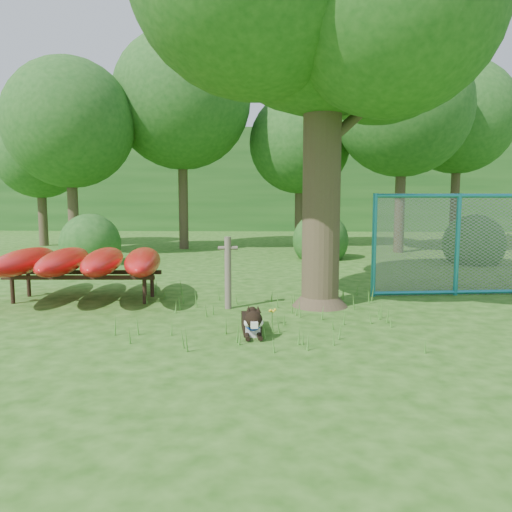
{
  "coord_description": "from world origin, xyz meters",
  "views": [
    {
      "loc": [
        0.51,
        -7.15,
        1.99
      ],
      "look_at": [
        0.2,
        1.2,
        1.0
      ],
      "focal_mm": 35.0,
      "sensor_mm": 36.0,
      "label": 1
    }
  ],
  "objects": [
    {
      "name": "bg_tree_b",
      "position": [
        -3.0,
        12.0,
        5.61
      ],
      "size": [
        5.2,
        5.2,
        8.22
      ],
      "color": "#3C3121",
      "rests_on": "ground"
    },
    {
      "name": "wildflower_clump",
      "position": [
        0.48,
        0.48,
        0.21
      ],
      "size": [
        0.12,
        0.11,
        0.26
      ],
      "rotation": [
        0.0,
        0.0,
        0.01
      ],
      "color": "#48892C",
      "rests_on": "ground"
    },
    {
      "name": "shrub_right",
      "position": [
        6.5,
        8.0,
        0.0
      ],
      "size": [
        1.8,
        1.8,
        1.8
      ],
      "primitive_type": "sphere",
      "color": "#1D501A",
      "rests_on": "ground"
    },
    {
      "name": "husky_dog",
      "position": [
        0.19,
        -0.07,
        0.17
      ],
      "size": [
        0.36,
        1.1,
        0.49
      ],
      "rotation": [
        0.0,
        0.0,
        0.12
      ],
      "color": "black",
      "rests_on": "ground"
    },
    {
      "name": "bg_tree_e",
      "position": [
        8.0,
        14.0,
        5.23
      ],
      "size": [
        4.6,
        4.6,
        7.55
      ],
      "color": "#3C3121",
      "rests_on": "ground"
    },
    {
      "name": "bg_tree_a",
      "position": [
        -6.5,
        10.0,
        4.48
      ],
      "size": [
        4.4,
        4.4,
        6.7
      ],
      "color": "#3C3121",
      "rests_on": "ground"
    },
    {
      "name": "wooded_hillside",
      "position": [
        0.0,
        28.0,
        3.0
      ],
      "size": [
        80.0,
        12.0,
        6.0
      ],
      "primitive_type": "cube",
      "color": "#1D501A",
      "rests_on": "ground"
    },
    {
      "name": "bg_tree_f",
      "position": [
        -9.0,
        13.0,
        3.73
      ],
      "size": [
        3.6,
        3.6,
        5.55
      ],
      "color": "#3C3121",
      "rests_on": "ground"
    },
    {
      "name": "wooden_post",
      "position": [
        -0.31,
        1.6,
        0.68
      ],
      "size": [
        0.35,
        0.14,
        1.29
      ],
      "rotation": [
        0.0,
        0.0,
        0.15
      ],
      "color": "brown",
      "rests_on": "ground"
    },
    {
      "name": "shrub_mid",
      "position": [
        2.0,
        9.0,
        0.0
      ],
      "size": [
        1.8,
        1.8,
        1.8
      ],
      "primitive_type": "sphere",
      "color": "#1D501A",
      "rests_on": "ground"
    },
    {
      "name": "shrub_left",
      "position": [
        -5.0,
        7.5,
        0.0
      ],
      "size": [
        1.8,
        1.8,
        1.8
      ],
      "primitive_type": "sphere",
      "color": "#1D501A",
      "rests_on": "ground"
    },
    {
      "name": "fence_section",
      "position": [
        4.2,
        3.01,
        1.03
      ],
      "size": [
        3.52,
        0.49,
        3.44
      ],
      "rotation": [
        0.0,
        0.0,
        0.11
      ],
      "color": "teal",
      "rests_on": "ground"
    },
    {
      "name": "bg_tree_d",
      "position": [
        5.0,
        11.0,
        5.08
      ],
      "size": [
        4.8,
        4.8,
        7.5
      ],
      "color": "#3C3121",
      "rests_on": "ground"
    },
    {
      "name": "kayak_rack",
      "position": [
        -3.17,
        2.25,
        0.76
      ],
      "size": [
        3.4,
        3.01,
        0.99
      ],
      "rotation": [
        0.0,
        0.0,
        0.04
      ],
      "color": "black",
      "rests_on": "ground"
    },
    {
      "name": "ground",
      "position": [
        0.0,
        0.0,
        0.0
      ],
      "size": [
        80.0,
        80.0,
        0.0
      ],
      "primitive_type": "plane",
      "color": "#205010",
      "rests_on": "ground"
    },
    {
      "name": "bg_tree_c",
      "position": [
        1.5,
        13.0,
        4.11
      ],
      "size": [
        4.0,
        4.0,
        6.12
      ],
      "color": "#3C3121",
      "rests_on": "ground"
    }
  ]
}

